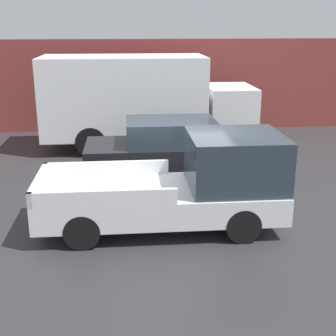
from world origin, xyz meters
TOP-DOWN VIEW (x-y plane):
  - ground_plane at (0.00, 0.00)m, footprint 60.00×60.00m
  - building_wall at (0.00, 8.57)m, footprint 28.00×0.15m
  - pickup_truck at (0.03, -0.98)m, footprint 5.18×2.05m
  - car at (-0.10, 2.28)m, footprint 4.48×1.95m
  - delivery_truck at (-0.74, 5.78)m, footprint 7.26×2.45m

SIDE VIEW (x-z plane):
  - ground_plane at x=0.00m, z-range 0.00..0.00m
  - car at x=-0.10m, z-range 0.01..1.70m
  - pickup_truck at x=0.03m, z-range -0.08..1.95m
  - delivery_truck at x=-0.74m, z-range 0.13..3.30m
  - building_wall at x=0.00m, z-range 0.00..3.62m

